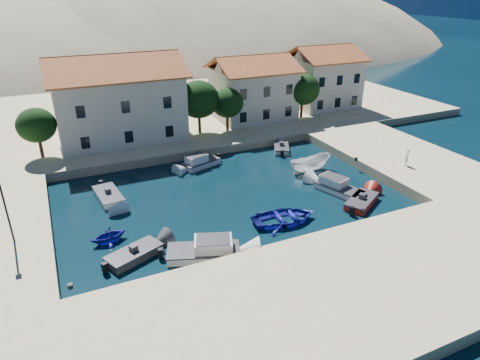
% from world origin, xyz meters
% --- Properties ---
extents(ground, '(400.00, 400.00, 0.00)m').
position_xyz_m(ground, '(0.00, 0.00, 0.00)').
color(ground, black).
rests_on(ground, ground).
extents(quay_south, '(52.00, 12.00, 1.00)m').
position_xyz_m(quay_south, '(0.00, -6.00, 0.50)').
color(quay_south, beige).
rests_on(quay_south, ground).
extents(quay_east, '(11.00, 20.00, 1.00)m').
position_xyz_m(quay_east, '(20.50, 10.00, 0.50)').
color(quay_east, beige).
rests_on(quay_east, ground).
extents(quay_north, '(80.00, 36.00, 1.00)m').
position_xyz_m(quay_north, '(2.00, 38.00, 0.50)').
color(quay_north, beige).
rests_on(quay_north, ground).
extents(hills, '(254.00, 176.00, 99.00)m').
position_xyz_m(hills, '(20.64, 123.62, -23.40)').
color(hills, gray).
rests_on(hills, ground).
extents(building_left, '(14.70, 9.45, 9.70)m').
position_xyz_m(building_left, '(-6.00, 28.00, 5.94)').
color(building_left, beige).
rests_on(building_left, quay_north).
extents(building_mid, '(10.50, 8.40, 8.30)m').
position_xyz_m(building_mid, '(12.00, 29.00, 5.22)').
color(building_mid, beige).
rests_on(building_mid, quay_north).
extents(building_right, '(9.45, 8.40, 8.80)m').
position_xyz_m(building_right, '(24.00, 30.00, 5.47)').
color(building_right, beige).
rests_on(building_right, quay_north).
extents(trees, '(37.30, 5.30, 6.45)m').
position_xyz_m(trees, '(4.51, 25.46, 4.84)').
color(trees, '#382314').
rests_on(trees, quay_north).
extents(lamppost, '(0.35, 0.25, 6.22)m').
position_xyz_m(lamppost, '(-17.50, 8.00, 4.75)').
color(lamppost, black).
rests_on(lamppost, quay_west).
extents(bollards, '(29.36, 9.56, 0.30)m').
position_xyz_m(bollards, '(2.80, 3.87, 1.15)').
color(bollards, black).
rests_on(bollards, ground).
extents(motorboat_grey_sw, '(4.39, 3.20, 1.25)m').
position_xyz_m(motorboat_grey_sw, '(-9.86, 3.83, 0.29)').
color(motorboat_grey_sw, '#37363B').
rests_on(motorboat_grey_sw, ground).
extents(cabin_cruiser_south, '(5.63, 3.87, 1.60)m').
position_xyz_m(cabin_cruiser_south, '(-5.30, 1.92, 0.48)').
color(cabin_cruiser_south, white).
rests_on(cabin_cruiser_south, ground).
extents(rowboat_south, '(5.76, 4.41, 1.11)m').
position_xyz_m(rowboat_south, '(2.42, 3.73, 0.00)').
color(rowboat_south, '#1B1F95').
rests_on(rowboat_south, ground).
extents(motorboat_red_se, '(4.38, 3.61, 1.25)m').
position_xyz_m(motorboat_red_se, '(10.18, 3.50, 0.29)').
color(motorboat_red_se, maroon).
rests_on(motorboat_red_se, ground).
extents(cabin_cruiser_east, '(3.26, 5.03, 1.60)m').
position_xyz_m(cabin_cruiser_east, '(9.82, 6.34, 0.48)').
color(cabin_cruiser_east, white).
rests_on(cabin_cruiser_east, ground).
extents(boat_east, '(4.77, 1.85, 1.83)m').
position_xyz_m(boat_east, '(10.13, 11.67, 0.00)').
color(boat_east, white).
rests_on(boat_east, ground).
extents(motorboat_white_ne, '(3.12, 3.92, 1.25)m').
position_xyz_m(motorboat_white_ne, '(10.46, 18.21, 0.30)').
color(motorboat_white_ne, white).
rests_on(motorboat_white_ne, ground).
extents(rowboat_west, '(3.07, 2.78, 1.41)m').
position_xyz_m(rowboat_west, '(-11.16, 6.77, 0.00)').
color(rowboat_west, '#1B1F95').
rests_on(rowboat_west, ground).
extents(motorboat_white_west, '(2.36, 4.51, 1.25)m').
position_xyz_m(motorboat_white_west, '(-10.01, 14.02, 0.29)').
color(motorboat_white_west, white).
rests_on(motorboat_white_west, ground).
extents(cabin_cruiser_north, '(4.48, 2.93, 1.60)m').
position_xyz_m(cabin_cruiser_north, '(0.26, 17.67, 0.48)').
color(cabin_cruiser_north, white).
rests_on(cabin_cruiser_north, ground).
extents(pedestrian, '(0.74, 0.72, 1.71)m').
position_xyz_m(pedestrian, '(18.45, 6.92, 1.85)').
color(pedestrian, silver).
rests_on(pedestrian, quay_east).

